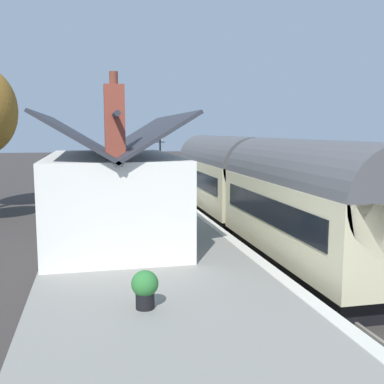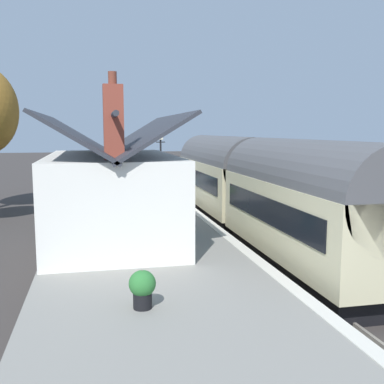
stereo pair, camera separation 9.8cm
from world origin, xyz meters
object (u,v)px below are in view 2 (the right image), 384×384
(bench_near_building, at_px, (132,181))
(planter_edge_near, at_px, (71,205))
(train, at_px, (253,187))
(planter_bench_left, at_px, (101,184))
(station_building, at_px, (112,193))
(planter_under_sign, at_px, (84,189))
(planter_corner_building, at_px, (162,195))
(planter_bench_right, at_px, (154,181))
(station_sign_board, at_px, (176,183))
(bench_by_lamp, at_px, (129,178))
(planter_by_door, at_px, (142,287))
(lamp_post_platform, at_px, (161,152))

(bench_near_building, xyz_separation_m, planter_edge_near, (-8.63, 3.36, -0.05))
(train, bearing_deg, planter_bench_left, 31.02)
(station_building, relative_size, planter_under_sign, 10.54)
(train, bearing_deg, bench_near_building, 21.61)
(station_building, distance_m, planter_corner_building, 8.01)
(planter_bench_right, xyz_separation_m, station_sign_board, (-9.10, 0.14, 0.90))
(planter_corner_building, distance_m, planter_under_sign, 5.56)
(planter_bench_left, relative_size, planter_edge_near, 1.02)
(train, bearing_deg, station_sign_board, 43.11)
(station_building, height_order, planter_corner_building, station_building)
(train, relative_size, station_building, 2.32)
(bench_by_lamp, height_order, bench_near_building, same)
(train, distance_m, planter_bench_left, 11.98)
(station_building, distance_m, planter_bench_left, 12.80)
(planter_under_sign, bearing_deg, planter_corner_building, -133.93)
(station_building, height_order, planter_by_door, station_building)
(bench_near_building, distance_m, station_sign_board, 7.88)
(bench_by_lamp, height_order, planter_bench_right, bench_by_lamp)
(station_building, relative_size, planter_bench_left, 10.45)
(bench_near_building, bearing_deg, planter_edge_near, 158.71)
(planter_bench_left, height_order, station_sign_board, station_sign_board)
(train, relative_size, planter_corner_building, 24.86)
(planter_edge_near, bearing_deg, planter_by_door, -170.20)
(station_building, bearing_deg, bench_near_building, -7.59)
(station_building, height_order, planter_under_sign, station_building)
(planter_under_sign, bearing_deg, bench_by_lamp, -37.13)
(bench_by_lamp, distance_m, bench_near_building, 1.89)
(planter_under_sign, relative_size, planter_bench_left, 0.99)
(train, relative_size, station_sign_board, 12.16)
(bench_near_building, xyz_separation_m, planter_under_sign, (-1.96, 2.92, -0.17))
(planter_under_sign, height_order, lamp_post_platform, lamp_post_platform)
(planter_corner_building, height_order, planter_by_door, planter_by_door)
(planter_bench_right, height_order, station_sign_board, station_sign_board)
(planter_corner_building, height_order, planter_bench_left, planter_bench_left)
(planter_corner_building, distance_m, planter_bench_right, 7.22)
(station_building, relative_size, bench_near_building, 5.84)
(planter_corner_building, relative_size, planter_edge_near, 0.99)
(lamp_post_platform, bearing_deg, station_sign_board, -175.83)
(planter_under_sign, bearing_deg, planter_edge_near, 176.24)
(bench_by_lamp, distance_m, planter_by_door, 21.76)
(train, distance_m, station_building, 6.51)
(planter_corner_building, bearing_deg, planter_bench_right, -3.95)
(planter_under_sign, xyz_separation_m, planter_edge_near, (-6.68, 0.44, 0.13))
(planter_bench_left, distance_m, planter_bench_right, 3.96)
(planter_edge_near, bearing_deg, planter_under_sign, -3.76)
(station_building, bearing_deg, station_sign_board, -30.21)
(bench_by_lamp, bearing_deg, planter_by_door, 176.27)
(train, xyz_separation_m, lamp_post_platform, (6.20, 3.03, 1.25))
(lamp_post_platform, distance_m, station_sign_board, 3.50)
(planter_bench_right, bearing_deg, bench_near_building, 131.28)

